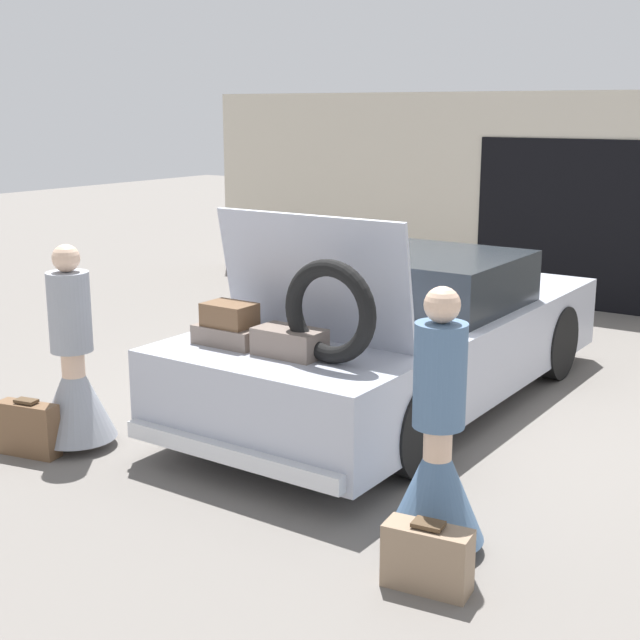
{
  "coord_description": "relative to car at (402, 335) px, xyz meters",
  "views": [
    {
      "loc": [
        3.73,
        -6.76,
        2.59
      ],
      "look_at": [
        0.0,
        -1.3,
        1.01
      ],
      "focal_mm": 50.0,
      "sensor_mm": 36.0,
      "label": 1
    }
  ],
  "objects": [
    {
      "name": "ground_plane",
      "position": [
        -0.0,
        0.0,
        -0.61
      ],
      "size": [
        40.0,
        40.0,
        0.0
      ],
      "primitive_type": "plane",
      "color": "slate"
    },
    {
      "name": "garage_wall_back",
      "position": [
        -0.0,
        4.72,
        0.78
      ],
      "size": [
        12.0,
        0.14,
        2.8
      ],
      "color": "beige",
      "rests_on": "ground_plane"
    },
    {
      "name": "car",
      "position": [
        0.0,
        0.0,
        0.0
      ],
      "size": [
        2.0,
        4.81,
        1.83
      ],
      "color": "#B2B7C6",
      "rests_on": "ground_plane"
    },
    {
      "name": "person_left",
      "position": [
        -1.54,
        -2.41,
        -0.04
      ],
      "size": [
        0.61,
        0.61,
        1.6
      ],
      "rotation": [
        0.0,
        0.0,
        -1.57
      ],
      "color": "beige",
      "rests_on": "ground_plane"
    },
    {
      "name": "person_right",
      "position": [
        1.54,
        -2.32,
        -0.04
      ],
      "size": [
        0.59,
        0.59,
        1.61
      ],
      "rotation": [
        0.0,
        0.0,
        1.37
      ],
      "color": "beige",
      "rests_on": "ground_plane"
    },
    {
      "name": "suitcase_beside_left_person",
      "position": [
        -1.7,
        -2.74,
        -0.4
      ],
      "size": [
        0.51,
        0.26,
        0.44
      ],
      "color": "brown",
      "rests_on": "ground_plane"
    },
    {
      "name": "suitcase_beside_right_person",
      "position": [
        1.71,
        -2.76,
        -0.42
      ],
      "size": [
        0.51,
        0.26,
        0.4
      ],
      "color": "#8C7259",
      "rests_on": "ground_plane"
    }
  ]
}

